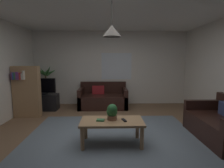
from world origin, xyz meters
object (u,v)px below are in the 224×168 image
Objects in this scene: bookshelf_corner at (27,91)px; tv_stand at (43,102)px; potted_plant_on_table at (112,112)px; pendant_lamp at (112,31)px; book_on_table_0 at (101,120)px; remote_on_table_0 at (124,120)px; couch_right_side at (223,126)px; tv at (42,86)px; couch_under_window at (103,99)px; coffee_table at (112,124)px; potted_palm_corner at (46,87)px.

tv_stand is at bearing 75.48° from bookshelf_corner.
pendant_lamp is (-0.00, -0.04, 1.45)m from potted_plant_on_table.
book_on_table_0 reaches higher than remote_on_table_0.
bookshelf_corner is at bearing -109.17° from couch_right_side.
couch_under_window is at bearing 8.25° from tv.
potted_plant_on_table is 0.33× the size of tv_stand.
remote_on_table_0 is at bearing -85.41° from couch_right_side.
book_on_table_0 is (-0.21, -0.02, 0.09)m from coffee_table.
tv_stand is (-1.89, 2.42, -0.22)m from book_on_table_0.
potted_palm_corner reaches higher than bookshelf_corner.
couch_under_window is 1.09× the size of potted_palm_corner.
potted_plant_on_table reaches higher than tv_stand.
potted_palm_corner is (-0.06, 0.50, 0.40)m from tv_stand.
tv_stand is at bearing -172.39° from couch_under_window.
bookshelf_corner reaches higher than couch_right_side.
coffee_table is at bearing -48.59° from tv.
couch_under_window is 2.66m from coffee_table.
pendant_lamp is at bearing 129.09° from coffee_table.
couch_under_window is 2.60× the size of pendant_lamp.
tv_stand is (-4.28, 2.27, -0.02)m from couch_right_side.
tv_stand is 0.63× the size of potted_palm_corner.
coffee_table is at bearing -96.20° from potted_plant_on_table.
potted_plant_on_table is (0.00, 0.04, 0.23)m from coffee_table.
bookshelf_corner is (-2.51, 1.71, 0.26)m from remote_on_table_0.
pendant_lamp reaches higher than coffee_table.
tv is at bearing -171.75° from couch_under_window.
tv is at bearing -61.31° from remote_on_table_0.
pendant_lamp is (-2.18, -0.13, 1.78)m from couch_right_side.
tv_stand is (-2.32, 2.42, -0.21)m from remote_on_table_0.
potted_plant_on_table reaches higher than book_on_table_0.
pendant_lamp reaches higher than tv_stand.
coffee_table is at bearing -53.37° from potted_palm_corner.
tv_stand is (-2.10, 2.40, -0.13)m from coffee_table.
book_on_table_0 is at bearing -51.79° from tv.
coffee_table is (-2.18, -0.13, 0.11)m from couch_right_side.
remote_on_table_0 is at bearing -46.26° from tv_stand.
tv is 0.53m from potted_palm_corner.
couch_under_window is at bearing 7.61° from tv_stand.
potted_palm_corner is (-1.93, 0.25, 0.38)m from couch_under_window.
tv reaches higher than potted_plant_on_table.
couch_right_side is (2.41, -2.52, 0.00)m from couch_under_window.
couch_under_window is at bearing 25.15° from bookshelf_corner.
couch_under_window is 3.48m from couch_right_side.
couch_right_side is at bearing 3.49° from pendant_lamp.
couch_right_side is at bearing 3.49° from coffee_table.
pendant_lamp is at bearing -53.37° from potted_palm_corner.
couch_under_window reaches higher than tv_stand.
pendant_lamp reaches higher than tv.
couch_right_side is at bearing -27.92° from tv_stand.
coffee_table is 3.62m from potted_palm_corner.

